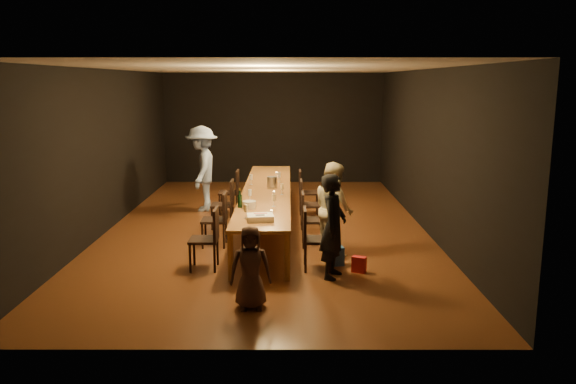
{
  "coord_description": "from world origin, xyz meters",
  "views": [
    {
      "loc": [
        0.42,
        -10.47,
        2.78
      ],
      "look_at": [
        0.41,
        -1.5,
        1.0
      ],
      "focal_mm": 35.0,
      "sensor_mm": 36.0,
      "label": 1
    }
  ],
  "objects_px": {
    "man_blue": "(202,169)",
    "champagne_bottle": "(240,198)",
    "chair_right_0": "(317,239)",
    "ice_bucket": "(272,182)",
    "woman_birthday": "(333,226)",
    "child": "(251,268)",
    "table": "(267,192)",
    "chair_left_1": "(214,219)",
    "chair_right_2": "(311,204)",
    "woman_tan": "(334,208)",
    "chair_left_2": "(222,204)",
    "chair_left_0": "(204,239)",
    "plate_stack": "(249,205)",
    "chair_right_3": "(309,192)",
    "chair_right_1": "(314,219)",
    "birthday_cake": "(260,218)",
    "chair_left_3": "(229,192)"
  },
  "relations": [
    {
      "from": "child",
      "to": "chair_left_1",
      "type": "bearing_deg",
      "value": 101.94
    },
    {
      "from": "man_blue",
      "to": "champagne_bottle",
      "type": "bearing_deg",
      "value": 17.92
    },
    {
      "from": "chair_right_1",
      "to": "woman_birthday",
      "type": "xyz_separation_m",
      "value": [
        0.2,
        -1.56,
        0.29
      ]
    },
    {
      "from": "chair_left_1",
      "to": "man_blue",
      "type": "height_order",
      "value": "man_blue"
    },
    {
      "from": "chair_right_2",
      "to": "child",
      "type": "bearing_deg",
      "value": -13.06
    },
    {
      "from": "table",
      "to": "chair_left_1",
      "type": "height_order",
      "value": "chair_left_1"
    },
    {
      "from": "chair_right_1",
      "to": "birthday_cake",
      "type": "height_order",
      "value": "chair_right_1"
    },
    {
      "from": "table",
      "to": "woman_birthday",
      "type": "relative_size",
      "value": 3.98
    },
    {
      "from": "chair_left_3",
      "to": "plate_stack",
      "type": "height_order",
      "value": "chair_left_3"
    },
    {
      "from": "chair_right_1",
      "to": "chair_right_0",
      "type": "bearing_deg",
      "value": -0.0
    },
    {
      "from": "chair_right_0",
      "to": "child",
      "type": "xyz_separation_m",
      "value": [
        -0.9,
        -1.48,
        0.06
      ]
    },
    {
      "from": "chair_left_2",
      "to": "champagne_bottle",
      "type": "bearing_deg",
      "value": -162.79
    },
    {
      "from": "chair_right_2",
      "to": "ice_bucket",
      "type": "bearing_deg",
      "value": -107.11
    },
    {
      "from": "chair_right_3",
      "to": "child",
      "type": "bearing_deg",
      "value": -10.04
    },
    {
      "from": "chair_right_0",
      "to": "ice_bucket",
      "type": "xyz_separation_m",
      "value": [
        -0.75,
        2.63,
        0.39
      ]
    },
    {
      "from": "chair_left_2",
      "to": "woman_tan",
      "type": "distance_m",
      "value": 2.6
    },
    {
      "from": "birthday_cake",
      "to": "woman_tan",
      "type": "bearing_deg",
      "value": 27.2
    },
    {
      "from": "chair_right_1",
      "to": "man_blue",
      "type": "bearing_deg",
      "value": -139.55
    },
    {
      "from": "chair_right_3",
      "to": "chair_left_0",
      "type": "distance_m",
      "value": 3.98
    },
    {
      "from": "chair_left_0",
      "to": "chair_left_1",
      "type": "relative_size",
      "value": 1.0
    },
    {
      "from": "chair_right_2",
      "to": "woman_tan",
      "type": "distance_m",
      "value": 1.69
    },
    {
      "from": "woman_birthday",
      "to": "woman_tan",
      "type": "height_order",
      "value": "woman_tan"
    },
    {
      "from": "woman_birthday",
      "to": "child",
      "type": "distance_m",
      "value": 1.59
    },
    {
      "from": "chair_right_2",
      "to": "champagne_bottle",
      "type": "height_order",
      "value": "champagne_bottle"
    },
    {
      "from": "chair_right_3",
      "to": "ice_bucket",
      "type": "relative_size",
      "value": 4.45
    },
    {
      "from": "birthday_cake",
      "to": "ice_bucket",
      "type": "relative_size",
      "value": 2.01
    },
    {
      "from": "ice_bucket",
      "to": "plate_stack",
      "type": "bearing_deg",
      "value": -99.66
    },
    {
      "from": "chair_right_2",
      "to": "chair_left_0",
      "type": "xyz_separation_m",
      "value": [
        -1.7,
        -2.4,
        0.0
      ]
    },
    {
      "from": "plate_stack",
      "to": "champagne_bottle",
      "type": "bearing_deg",
      "value": 152.79
    },
    {
      "from": "chair_left_1",
      "to": "ice_bucket",
      "type": "bearing_deg",
      "value": -33.43
    },
    {
      "from": "chair_right_3",
      "to": "chair_left_2",
      "type": "bearing_deg",
      "value": -54.78
    },
    {
      "from": "chair_left_1",
      "to": "chair_left_2",
      "type": "height_order",
      "value": "same"
    },
    {
      "from": "child",
      "to": "plate_stack",
      "type": "xyz_separation_m",
      "value": [
        -0.17,
        2.27,
        0.29
      ]
    },
    {
      "from": "plate_stack",
      "to": "champagne_bottle",
      "type": "xyz_separation_m",
      "value": [
        -0.16,
        0.08,
        0.1
      ]
    },
    {
      "from": "table",
      "to": "birthday_cake",
      "type": "distance_m",
      "value": 2.4
    },
    {
      "from": "table",
      "to": "chair_right_0",
      "type": "relative_size",
      "value": 6.45
    },
    {
      "from": "table",
      "to": "chair_left_0",
      "type": "bearing_deg",
      "value": -109.5
    },
    {
      "from": "table",
      "to": "champagne_bottle",
      "type": "relative_size",
      "value": 18.69
    },
    {
      "from": "chair_left_1",
      "to": "birthday_cake",
      "type": "distance_m",
      "value": 1.51
    },
    {
      "from": "chair_right_2",
      "to": "chair_left_1",
      "type": "bearing_deg",
      "value": -54.78
    },
    {
      "from": "chair_left_0",
      "to": "child",
      "type": "height_order",
      "value": "child"
    },
    {
      "from": "chair_right_0",
      "to": "chair_right_1",
      "type": "bearing_deg",
      "value": 180.0
    },
    {
      "from": "woman_tan",
      "to": "man_blue",
      "type": "height_order",
      "value": "man_blue"
    },
    {
      "from": "table",
      "to": "chair_left_3",
      "type": "bearing_deg",
      "value": 125.31
    },
    {
      "from": "child",
      "to": "birthday_cake",
      "type": "xyz_separation_m",
      "value": [
        0.05,
        1.48,
        0.27
      ]
    },
    {
      "from": "chair_left_3",
      "to": "plate_stack",
      "type": "bearing_deg",
      "value": -167.33
    },
    {
      "from": "woman_birthday",
      "to": "table",
      "type": "bearing_deg",
      "value": 39.96
    },
    {
      "from": "plate_stack",
      "to": "ice_bucket",
      "type": "bearing_deg",
      "value": 80.34
    },
    {
      "from": "man_blue",
      "to": "plate_stack",
      "type": "relative_size",
      "value": 8.37
    },
    {
      "from": "chair_left_3",
      "to": "birthday_cake",
      "type": "bearing_deg",
      "value": -166.74
    }
  ]
}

